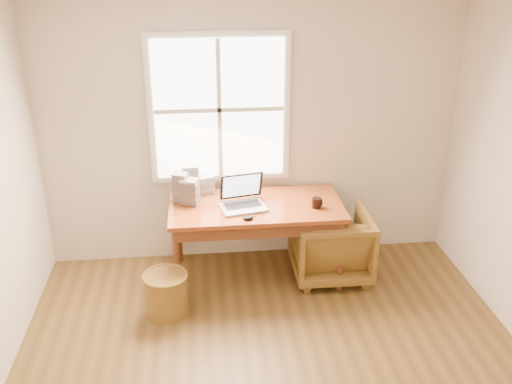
% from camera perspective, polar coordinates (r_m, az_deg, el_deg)
% --- Properties ---
extents(room_shell, '(4.04, 4.54, 2.64)m').
position_cam_1_polar(room_shell, '(3.55, 2.46, -4.13)').
color(room_shell, brown).
rests_on(room_shell, ground).
extents(desk, '(1.60, 0.80, 0.04)m').
position_cam_1_polar(desk, '(5.27, 0.01, -1.45)').
color(desk, brown).
rests_on(desk, room_shell).
extents(armchair, '(0.72, 0.74, 0.67)m').
position_cam_1_polar(armchair, '(5.50, 7.47, -5.18)').
color(armchair, brown).
rests_on(armchair, room_shell).
extents(wicker_stool, '(0.49, 0.49, 0.37)m').
position_cam_1_polar(wicker_stool, '(5.06, -8.96, -10.04)').
color(wicker_stool, brown).
rests_on(wicker_stool, room_shell).
extents(laptop, '(0.46, 0.47, 0.29)m').
position_cam_1_polar(laptop, '(5.12, -1.31, -0.22)').
color(laptop, '#A6A9AD').
rests_on(laptop, desk).
extents(mouse, '(0.11, 0.07, 0.03)m').
position_cam_1_polar(mouse, '(4.97, -0.77, -2.61)').
color(mouse, black).
rests_on(mouse, desk).
extents(coffee_mug, '(0.10, 0.10, 0.09)m').
position_cam_1_polar(coffee_mug, '(5.21, 6.06, -1.08)').
color(coffee_mug, black).
rests_on(coffee_mug, desk).
extents(cd_stack_a, '(0.16, 0.15, 0.29)m').
position_cam_1_polar(cd_stack_a, '(5.47, -6.56, 1.24)').
color(cd_stack_a, silver).
rests_on(cd_stack_a, desk).
extents(cd_stack_b, '(0.19, 0.18, 0.24)m').
position_cam_1_polar(cd_stack_b, '(5.27, -6.61, 0.02)').
color(cd_stack_b, '#292A2F').
rests_on(cd_stack_b, desk).
extents(cd_stack_c, '(0.16, 0.15, 0.28)m').
position_cam_1_polar(cd_stack_c, '(5.31, -7.55, 0.46)').
color(cd_stack_c, gray).
rests_on(cd_stack_c, desk).
extents(cd_stack_d, '(0.18, 0.17, 0.18)m').
position_cam_1_polar(cd_stack_d, '(5.48, -5.09, 0.73)').
color(cd_stack_d, '#AEB1B9').
rests_on(cd_stack_d, desk).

